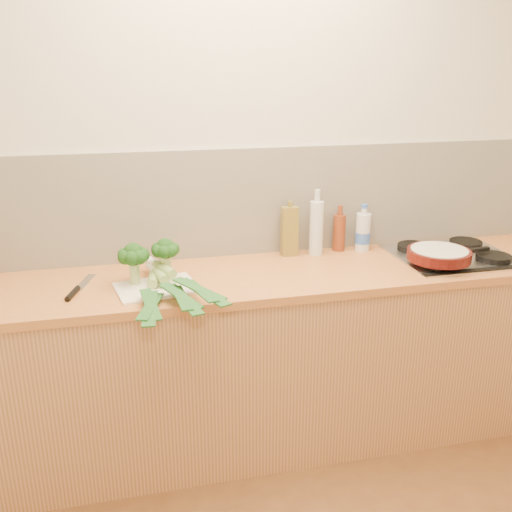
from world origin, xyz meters
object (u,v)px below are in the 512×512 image
at_px(chefs_knife, 76,290).
at_px(chopping_board, 157,288).
at_px(gas_hob, 453,254).
at_px(skillet, 440,254).

bearing_deg(chefs_knife, chopping_board, 9.71).
height_order(gas_hob, chefs_knife, gas_hob).
bearing_deg(skillet, chopping_board, 172.95).
height_order(gas_hob, skillet, skillet).
distance_m(gas_hob, chefs_knife, 1.83).
xyz_separation_m(gas_hob, skillet, (-0.15, -0.11, 0.05)).
bearing_deg(skillet, chefs_knife, 171.87).
distance_m(chefs_knife, skillet, 1.68).
relative_size(gas_hob, chopping_board, 1.71).
bearing_deg(chopping_board, gas_hob, -7.08).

